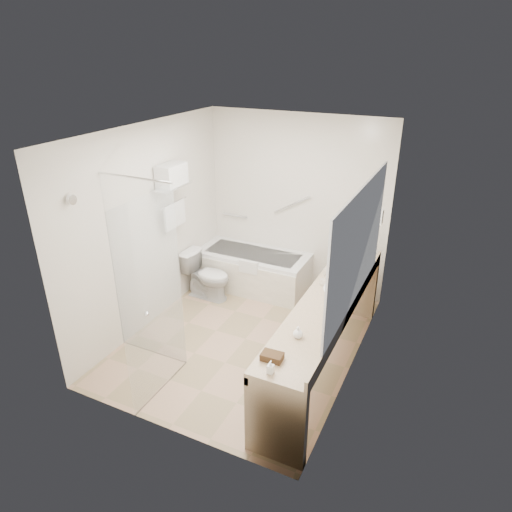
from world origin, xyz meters
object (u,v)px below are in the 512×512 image
at_px(amenity_basket, 272,357).
at_px(water_bottle_left, 339,269).
at_px(bathtub, 253,270).
at_px(vanity_counter, 325,321).
at_px(toilet, 207,276).

xyz_separation_m(amenity_basket, water_bottle_left, (0.07, 1.75, 0.05)).
xyz_separation_m(bathtub, vanity_counter, (1.52, -1.39, 0.36)).
height_order(bathtub, amenity_basket, amenity_basket).
xyz_separation_m(vanity_counter, water_bottle_left, (-0.06, 0.67, 0.29)).
relative_size(toilet, amenity_basket, 3.69).
distance_m(bathtub, water_bottle_left, 1.76).
distance_m(vanity_counter, water_bottle_left, 0.73).
distance_m(toilet, water_bottle_left, 2.01).
xyz_separation_m(vanity_counter, toilet, (-1.97, 0.85, -0.31)).
relative_size(bathtub, toilet, 2.36).
bearing_deg(toilet, bathtub, -38.23).
bearing_deg(vanity_counter, toilet, 156.71).
height_order(vanity_counter, amenity_basket, vanity_counter).
bearing_deg(amenity_basket, bathtub, 119.26).
bearing_deg(toilet, vanity_counter, -111.65).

